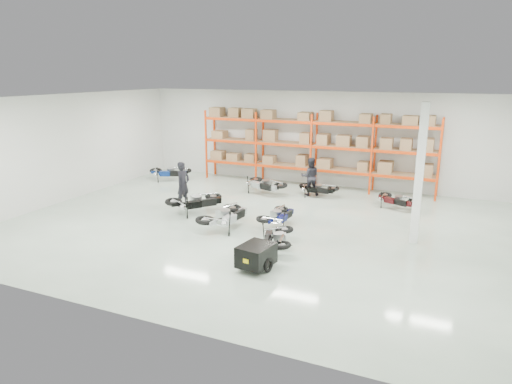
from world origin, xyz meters
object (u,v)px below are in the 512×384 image
at_px(moto_touring_right, 277,234).
at_px(person_back, 310,177).
at_px(person_left, 183,184).
at_px(moto_back_c, 318,186).
at_px(moto_blue_centre, 278,213).
at_px(trailer, 256,255).
at_px(moto_back_b, 264,181).
at_px(moto_black_far_left, 196,198).
at_px(moto_back_d, 397,197).
at_px(moto_silver_left, 225,212).
at_px(moto_back_a, 170,170).

height_order(moto_touring_right, person_back, person_back).
xyz_separation_m(moto_touring_right, person_left, (-5.27, 2.99, 0.41)).
bearing_deg(moto_back_c, moto_blue_centre, 178.78).
relative_size(moto_touring_right, trailer, 0.96).
distance_m(moto_blue_centre, moto_back_b, 4.55).
distance_m(trailer, moto_back_c, 8.19).
distance_m(moto_black_far_left, moto_back_d, 8.07).
bearing_deg(moto_blue_centre, moto_back_c, -86.21).
distance_m(moto_blue_centre, moto_touring_right, 2.26).
relative_size(moto_blue_centre, person_left, 0.89).
bearing_deg(moto_touring_right, moto_back_b, 99.48).
xyz_separation_m(moto_silver_left, moto_back_c, (1.78, 5.47, -0.13)).
bearing_deg(moto_black_far_left, moto_back_d, -113.19).
height_order(moto_black_far_left, person_left, person_left).
bearing_deg(person_left, moto_touring_right, -112.08).
bearing_deg(moto_blue_centre, moto_back_a, -24.33).
xyz_separation_m(moto_blue_centre, moto_black_far_left, (-3.50, 0.19, 0.11)).
bearing_deg(moto_silver_left, moto_back_a, -35.40).
distance_m(moto_back_c, person_back, 0.56).
bearing_deg(trailer, moto_back_d, 78.80).
distance_m(moto_silver_left, person_back, 5.76).
bearing_deg(moto_touring_right, moto_back_d, 48.40).
height_order(moto_blue_centre, person_back, person_back).
bearing_deg(moto_back_d, moto_silver_left, 157.95).
distance_m(moto_touring_right, moto_back_a, 10.67).
height_order(moto_black_far_left, moto_back_b, moto_black_far_left).
bearing_deg(moto_back_a, moto_silver_left, -155.23).
bearing_deg(person_back, moto_touring_right, 74.02).
xyz_separation_m(moto_black_far_left, person_left, (-1.00, 0.67, 0.31)).
bearing_deg(moto_back_a, trailer, -157.19).
distance_m(moto_black_far_left, moto_back_b, 4.02).
bearing_deg(moto_back_a, person_left, -162.11).
distance_m(moto_touring_right, moto_back_c, 6.60).
relative_size(trailer, moto_back_b, 0.93).
bearing_deg(person_back, moto_back_b, -7.88).
bearing_deg(moto_back_a, moto_back_b, -117.94).
distance_m(moto_blue_centre, person_back, 4.60).
bearing_deg(person_left, moto_black_far_left, -116.46).
distance_m(moto_back_a, person_left, 4.78).
bearing_deg(moto_blue_centre, moto_silver_left, 38.63).
relative_size(moto_black_far_left, trailer, 1.14).
bearing_deg(moto_back_a, moto_back_c, -113.03).
xyz_separation_m(moto_back_c, moto_back_d, (3.45, -0.50, -0.00)).
height_order(moto_blue_centre, moto_back_b, moto_back_b).
xyz_separation_m(moto_back_c, person_back, (-0.40, 0.13, 0.37)).
bearing_deg(moto_touring_right, person_left, 134.11).
bearing_deg(moto_blue_centre, moto_touring_right, 116.09).
bearing_deg(moto_back_c, moto_black_far_left, 140.24).
relative_size(moto_blue_centre, moto_touring_right, 0.99).
xyz_separation_m(moto_touring_right, trailer, (0.00, -1.60, -0.09)).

